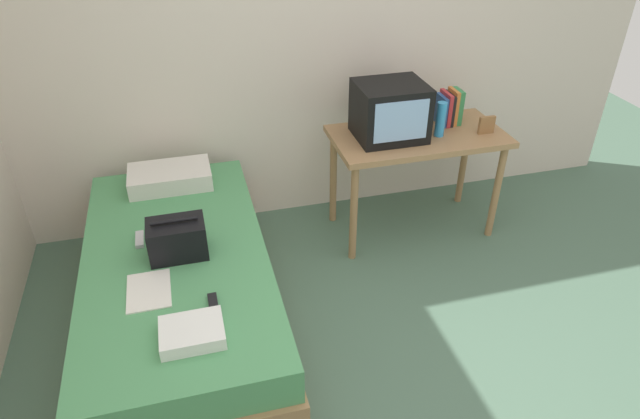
# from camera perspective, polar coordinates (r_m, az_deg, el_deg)

# --- Properties ---
(ground_plane) EXTENTS (8.00, 8.00, 0.00)m
(ground_plane) POSITION_cam_1_polar(r_m,az_deg,el_deg) (2.97, 7.60, -19.64)
(ground_plane) COLOR #4C6B56
(wall_back) EXTENTS (5.20, 0.10, 2.60)m
(wall_back) POSITION_cam_1_polar(r_m,az_deg,el_deg) (3.86, -2.28, 17.23)
(wall_back) COLOR beige
(wall_back) RESTS_ON ground
(bed) EXTENTS (1.00, 2.00, 0.53)m
(bed) POSITION_cam_1_polar(r_m,az_deg,el_deg) (3.25, -14.09, -8.13)
(bed) COLOR #9E754C
(bed) RESTS_ON ground
(desk) EXTENTS (1.16, 0.60, 0.76)m
(desk) POSITION_cam_1_polar(r_m,az_deg,el_deg) (3.84, 9.97, 6.38)
(desk) COLOR #9E754C
(desk) RESTS_ON ground
(tv) EXTENTS (0.44, 0.39, 0.36)m
(tv) POSITION_cam_1_polar(r_m,az_deg,el_deg) (3.65, 7.22, 10.03)
(tv) COLOR black
(tv) RESTS_ON desk
(water_bottle) EXTENTS (0.06, 0.06, 0.23)m
(water_bottle) POSITION_cam_1_polar(r_m,az_deg,el_deg) (3.75, 12.31, 9.06)
(water_bottle) COLOR #3399DB
(water_bottle) RESTS_ON desk
(book_row) EXTENTS (0.15, 0.16, 0.24)m
(book_row) POSITION_cam_1_polar(r_m,az_deg,el_deg) (3.95, 13.17, 10.16)
(book_row) COLOR #2D5699
(book_row) RESTS_ON desk
(picture_frame) EXTENTS (0.11, 0.02, 0.12)m
(picture_frame) POSITION_cam_1_polar(r_m,az_deg,el_deg) (3.88, 16.78, 8.34)
(picture_frame) COLOR olive
(picture_frame) RESTS_ON desk
(pillow) EXTENTS (0.52, 0.32, 0.11)m
(pillow) POSITION_cam_1_polar(r_m,az_deg,el_deg) (3.69, -15.18, 3.25)
(pillow) COLOR silver
(pillow) RESTS_ON bed
(handbag) EXTENTS (0.30, 0.20, 0.23)m
(handbag) POSITION_cam_1_polar(r_m,az_deg,el_deg) (3.01, -14.49, -2.94)
(handbag) COLOR black
(handbag) RESTS_ON bed
(magazine) EXTENTS (0.21, 0.29, 0.01)m
(magazine) POSITION_cam_1_polar(r_m,az_deg,el_deg) (2.87, -17.22, -7.99)
(magazine) COLOR white
(magazine) RESTS_ON bed
(remote_dark) EXTENTS (0.04, 0.16, 0.02)m
(remote_dark) POSITION_cam_1_polar(r_m,az_deg,el_deg) (2.70, -10.92, -9.65)
(remote_dark) COLOR black
(remote_dark) RESTS_ON bed
(remote_silver) EXTENTS (0.04, 0.14, 0.02)m
(remote_silver) POSITION_cam_1_polar(r_m,az_deg,el_deg) (3.22, -18.08, -2.94)
(remote_silver) COLOR #B7B7BC
(remote_silver) RESTS_ON bed
(folded_towel) EXTENTS (0.28, 0.22, 0.07)m
(folded_towel) POSITION_cam_1_polar(r_m,az_deg,el_deg) (2.56, -13.04, -12.26)
(folded_towel) COLOR white
(folded_towel) RESTS_ON bed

